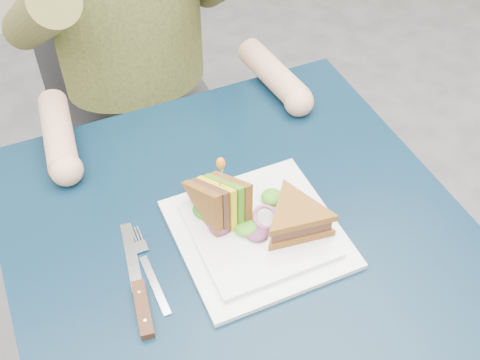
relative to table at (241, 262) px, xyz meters
name	(u,v)px	position (x,y,z in m)	size (l,w,h in m)	color
table	(241,262)	(0.00, 0.00, 0.00)	(0.75, 0.75, 0.73)	black
chair	(129,81)	(0.00, 0.72, -0.11)	(0.42, 0.40, 0.93)	#47474C
plate	(258,232)	(0.02, -0.01, 0.09)	(0.26, 0.26, 0.02)	white
sandwich_flat	(296,218)	(0.08, -0.04, 0.12)	(0.15, 0.15, 0.05)	brown
sandwich_upright	(222,203)	(-0.02, 0.03, 0.13)	(0.09, 0.15, 0.15)	brown
fork	(150,271)	(-0.16, -0.01, 0.08)	(0.02, 0.18, 0.01)	silver
knife	(140,298)	(-0.19, -0.05, 0.09)	(0.05, 0.22, 0.02)	silver
toothpick	(221,176)	(-0.02, 0.03, 0.20)	(0.00, 0.00, 0.06)	tan
toothpick_frill	(221,163)	(-0.02, 0.03, 0.23)	(0.01, 0.01, 0.02)	orange
lettuce_spill	(258,219)	(0.03, 0.00, 0.11)	(0.15, 0.13, 0.02)	#337A14
onion_ring	(265,217)	(0.04, -0.01, 0.11)	(0.04, 0.04, 0.01)	#9E4C7A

